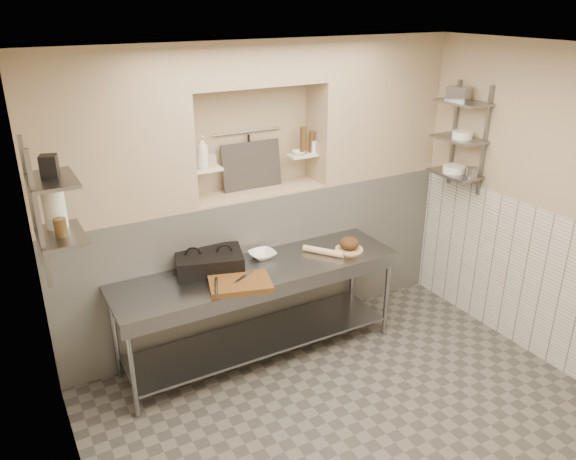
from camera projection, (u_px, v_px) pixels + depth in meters
floor at (358, 427)px, 4.47m from camera, size 4.00×3.90×0.10m
ceiling at (381, 45)px, 3.36m from camera, size 4.00×3.90×0.10m
wall_left at (57, 345)px, 2.99m from camera, size 0.10×3.90×2.80m
wall_right at (560, 212)px, 4.84m from camera, size 0.10×3.90×2.80m
wall_back at (246, 185)px, 5.53m from camera, size 4.00×0.10×2.80m
backwall_lower at (258, 259)px, 5.60m from camera, size 4.00×0.40×1.40m
alcove_sill at (257, 192)px, 5.32m from camera, size 1.30×0.40×0.02m
backwall_pillar_left at (106, 135)px, 4.46m from camera, size 1.35×0.40×1.40m
backwall_pillar_right at (373, 106)px, 5.65m from camera, size 1.35×0.40×1.40m
backwall_header at (254, 61)px, 4.87m from camera, size 1.30×0.40×0.40m
wainscot_left at (87, 443)px, 3.29m from camera, size 0.02×3.90×1.40m
wainscot_right at (541, 286)px, 5.08m from camera, size 0.02×3.90×1.40m
alcove_shelf_left at (206, 169)px, 4.99m from camera, size 0.28×0.16×0.02m
alcove_shelf_right at (302, 155)px, 5.44m from camera, size 0.28×0.16×0.02m
utensil_rail at (248, 132)px, 5.25m from camera, size 0.70×0.02×0.02m
hanging_steel at (249, 150)px, 5.30m from camera, size 0.02×0.02×0.30m
splash_panel at (252, 166)px, 5.32m from camera, size 0.60×0.08×0.45m
shelf_rail_left_a at (31, 203)px, 3.88m from camera, size 0.03×0.03×0.95m
shelf_rail_left_b at (39, 221)px, 3.56m from camera, size 0.03×0.03×0.95m
wall_shelf_left_lower at (61, 235)px, 3.86m from camera, size 0.30×0.50×0.02m
wall_shelf_left_upper at (52, 180)px, 3.70m from camera, size 0.30×0.50×0.03m
shelf_rail_right_a at (454, 133)px, 5.64m from camera, size 0.03×0.03×1.05m
shelf_rail_right_b at (485, 142)px, 5.32m from camera, size 0.03×0.03×1.05m
wall_shelf_right_lower at (455, 174)px, 5.55m from camera, size 0.30×0.50×0.02m
wall_shelf_right_mid at (459, 139)px, 5.42m from camera, size 0.30×0.50×0.02m
wall_shelf_right_upper at (463, 102)px, 5.28m from camera, size 0.30×0.50×0.03m
prep_table at (260, 295)px, 5.04m from camera, size 2.60×0.70×0.90m
panini_press at (209, 261)px, 4.91m from camera, size 0.67×0.56×0.16m
cutting_board at (240, 284)px, 4.64m from camera, size 0.59×0.48×0.05m
knife_blade at (244, 277)px, 4.71m from camera, size 0.23×0.15×0.01m
tongs at (216, 286)px, 4.53m from camera, size 0.13×0.27×0.03m
mixing_bowl at (262, 255)px, 5.15m from camera, size 0.25×0.25×0.06m
rolling_pin at (323, 251)px, 5.22m from camera, size 0.28×0.35×0.06m
bread_board at (349, 249)px, 5.31m from camera, size 0.26×0.26×0.02m
bread_loaf at (349, 243)px, 5.29m from camera, size 0.19×0.19×0.11m
bottle_soap at (202, 152)px, 4.91m from camera, size 0.12×0.12×0.29m
jar_alcove at (211, 161)px, 4.97m from camera, size 0.08×0.08×0.12m
bowl_alcove at (299, 153)px, 5.39m from camera, size 0.14×0.14×0.04m
condiment_a at (312, 142)px, 5.45m from camera, size 0.06×0.06×0.21m
condiment_b at (303, 140)px, 5.39m from camera, size 0.07×0.07×0.26m
condiment_c at (313, 146)px, 5.47m from camera, size 0.07×0.07×0.12m
jug_left at (54, 207)px, 3.91m from camera, size 0.15×0.15×0.30m
jar_left at (60, 227)px, 3.79m from camera, size 0.08×0.08×0.13m
box_left_upper at (49, 166)px, 3.69m from camera, size 0.13×0.13×0.15m
bowl_right at (454, 169)px, 5.55m from camera, size 0.22×0.22×0.07m
canister_right at (472, 173)px, 5.35m from camera, size 0.11×0.11×0.11m
bowl_right_mid at (462, 135)px, 5.37m from camera, size 0.19×0.19×0.07m
basket_right at (459, 93)px, 5.31m from camera, size 0.22×0.24×0.12m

